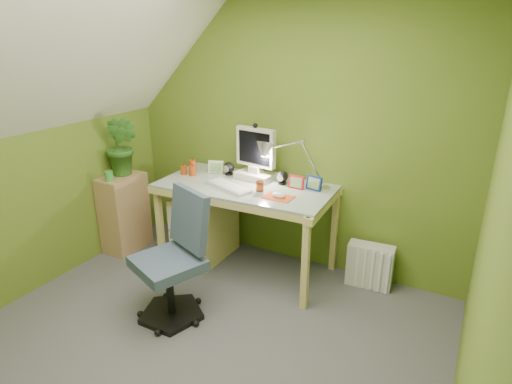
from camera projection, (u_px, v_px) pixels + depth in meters
The scene contains 23 objects.
floor at pixel (184, 358), 2.85m from camera, with size 3.20×3.20×0.01m, color #535359.
wall_back at pixel (289, 133), 3.74m from camera, with size 3.20×0.01×2.40m, color olive.
wall_left at pixel (0, 153), 3.14m from camera, with size 0.01×3.20×2.40m, color olive.
wall_right at pixel (487, 255), 1.71m from camera, with size 0.01×3.20×2.40m, color olive.
slope_ceiling at pixel (37, 64), 2.64m from camera, with size 1.10×3.20×1.10m, color white.
desk at pixel (246, 227), 3.82m from camera, with size 1.50×0.75×0.80m, color #D1BB6E, non-canonical shape.
monitor at pixel (256, 153), 3.74m from camera, with size 0.35×0.20×0.48m, color beige, non-canonical shape.
speaker_left at pixel (229, 168), 3.91m from camera, with size 0.10×0.10×0.12m, color black, non-canonical shape.
speaker_right at pixel (282, 178), 3.66m from camera, with size 0.10×0.10×0.12m, color black, non-canonical shape.
keyboard at pixel (229, 187), 3.59m from camera, with size 0.44×0.14×0.02m, color white.
mousepad at pixel (278, 197), 3.39m from camera, with size 0.23×0.16×0.01m, color #D74D21.
mouse at pixel (278, 195), 3.38m from camera, with size 0.12×0.07×0.04m, color silver.
amber_tumbler at pixel (260, 186), 3.51m from camera, with size 0.06×0.06×0.08m, color maroon.
candle_cluster at pixel (190, 167), 3.93m from camera, with size 0.16×0.14×0.12m, color #B03C0F, non-canonical shape.
photo_frame_red at pixel (296, 182), 3.57m from camera, with size 0.13×0.02×0.11m, color red.
photo_frame_blue at pixel (314, 183), 3.53m from camera, with size 0.14×0.02×0.12m, color navy.
photo_frame_green at pixel (216, 167), 3.95m from camera, with size 0.14×0.02×0.12m, color #BDD08F.
desk_lamp at pixel (304, 152), 3.51m from camera, with size 0.57×0.24×0.61m, color silver, non-canonical shape.
side_ledge at pixel (125, 213), 4.17m from camera, with size 0.28×0.43×0.75m, color tan.
potted_plant at pixel (122, 146), 3.97m from camera, with size 0.31×0.25×0.57m, color #326A23.
green_cup at pixel (109, 176), 3.88m from camera, with size 0.08×0.08×0.10m, color green.
task_chair at pixel (168, 262), 3.11m from camera, with size 0.52×0.52×0.93m, color #3B4B62, non-canonical shape.
radiator at pixel (370, 265), 3.60m from camera, with size 0.37×0.15×0.37m, color silver.
Camera 1 is at (1.51, -1.77, 2.04)m, focal length 30.00 mm.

